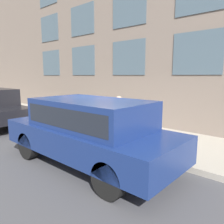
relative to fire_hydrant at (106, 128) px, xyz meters
name	(u,v)px	position (x,y,z in m)	size (l,w,h in m)	color
ground_plane	(106,148)	(-0.45, -0.42, -0.50)	(80.00, 80.00, 0.00)	#47474C
sidewalk	(135,136)	(1.10, -0.42, -0.42)	(3.11, 60.00, 0.15)	#A8A093
building_facade	(162,15)	(2.80, -0.42, 4.11)	(0.33, 40.00, 9.19)	gray
fire_hydrant	(106,128)	(0.00, 0.00, 0.00)	(0.34, 0.45, 0.69)	red
person	(119,114)	(0.08, -0.51, 0.53)	(0.35, 0.23, 1.46)	#998466
parked_truck_navy_near	(89,127)	(-1.65, -0.99, 0.47)	(1.93, 4.82, 1.68)	black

